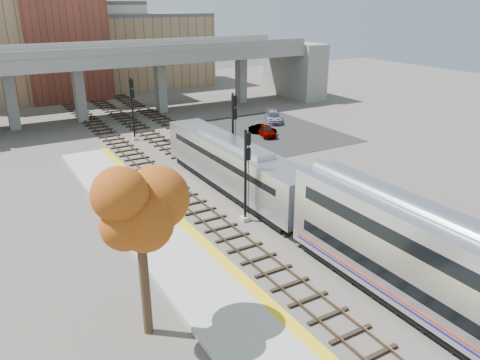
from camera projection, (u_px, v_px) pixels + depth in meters
ground at (342, 275)px, 26.57m from camera, size 160.00×160.00×0.00m
platform at (231, 313)px, 23.07m from camera, size 4.50×60.00×0.35m
yellow_strip at (263, 298)px, 23.90m from camera, size 0.70×60.00×0.01m
tracks at (243, 196)px, 37.04m from camera, size 10.70×95.00×0.25m
overpass at (145, 71)px, 63.02m from camera, size 54.00×12.00×9.50m
buildings_far at (79, 44)px, 77.89m from camera, size 43.00×21.00×20.60m
parking_lot at (270, 132)px, 55.73m from camera, size 14.00×18.00×0.04m
locomotive at (234, 164)px, 37.59m from camera, size 3.02×19.05×4.10m
signal_mast_near at (246, 179)px, 31.95m from camera, size 0.60×0.64×6.61m
signal_mast_mid at (233, 135)px, 40.91m from camera, size 0.60×0.64×7.25m
signal_mast_far at (133, 110)px, 51.09m from camera, size 0.60×0.64×6.93m
tree at (138, 206)px, 19.69m from camera, size 3.60×3.60×8.75m
car_a at (266, 131)px, 53.53m from camera, size 2.44×3.99×1.27m
car_b at (263, 130)px, 54.43m from camera, size 2.75×3.30×1.06m
car_c at (273, 117)px, 59.77m from camera, size 3.87×4.92×1.33m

